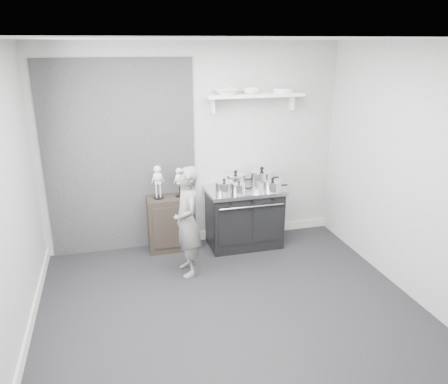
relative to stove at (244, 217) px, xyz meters
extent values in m
plane|color=black|center=(-0.61, -1.48, -0.41)|extent=(4.00, 4.00, 0.00)
cube|color=#9D9D9B|center=(-0.61, 0.32, 0.94)|extent=(4.00, 0.02, 2.70)
cube|color=#9D9D9B|center=(-0.61, -3.28, 0.94)|extent=(4.00, 0.02, 2.70)
cube|color=#9D9D9B|center=(-2.61, -1.48, 0.94)|extent=(0.02, 3.60, 2.70)
cube|color=#9D9D9B|center=(1.39, -1.48, 0.94)|extent=(0.02, 3.60, 2.70)
cube|color=silver|center=(-0.61, -1.48, 2.29)|extent=(4.00, 3.60, 0.02)
cube|color=black|center=(-1.56, 0.31, 0.84)|extent=(1.90, 0.02, 2.50)
cube|color=silver|center=(0.39, 0.30, -0.35)|extent=(2.00, 0.03, 0.12)
cube|color=silver|center=(-2.59, -1.48, -0.35)|extent=(0.03, 3.60, 0.12)
cube|color=white|center=(0.19, 0.19, 1.61)|extent=(1.30, 0.26, 0.04)
cube|color=white|center=(-0.36, 0.26, 1.49)|extent=(0.03, 0.12, 0.20)
cube|color=white|center=(0.74, 0.26, 1.49)|extent=(0.03, 0.12, 0.20)
cube|color=black|center=(0.00, 0.00, -0.03)|extent=(0.96, 0.58, 0.77)
cube|color=silver|center=(0.00, 0.00, 0.38)|extent=(1.02, 0.62, 0.05)
cube|color=black|center=(-0.23, -0.28, -0.01)|extent=(0.40, 0.02, 0.50)
cube|color=black|center=(0.23, -0.28, -0.01)|extent=(0.40, 0.02, 0.50)
cylinder|color=silver|center=(0.00, -0.31, 0.26)|extent=(0.87, 0.02, 0.02)
cylinder|color=black|center=(-0.29, -0.30, 0.34)|extent=(0.04, 0.03, 0.04)
cylinder|color=black|center=(0.00, -0.30, 0.34)|extent=(0.04, 0.03, 0.04)
cylinder|color=black|center=(0.29, -0.30, 0.34)|extent=(0.04, 0.03, 0.04)
cube|color=black|center=(-1.01, 0.13, -0.04)|extent=(0.57, 0.33, 0.74)
imported|color=slate|center=(-0.89, -0.57, 0.26)|extent=(0.36, 0.51, 1.34)
cylinder|color=white|center=(-0.31, -0.08, 0.47)|extent=(0.23, 0.23, 0.13)
cylinder|color=white|center=(-0.31, -0.08, 0.55)|extent=(0.24, 0.24, 0.01)
sphere|color=black|center=(-0.31, -0.08, 0.57)|extent=(0.04, 0.04, 0.04)
cylinder|color=black|center=(-0.15, -0.08, 0.47)|extent=(0.10, 0.02, 0.02)
cylinder|color=white|center=(-0.09, 0.14, 0.48)|extent=(0.28, 0.28, 0.16)
cylinder|color=white|center=(-0.09, 0.14, 0.57)|extent=(0.29, 0.29, 0.01)
sphere|color=black|center=(-0.09, 0.14, 0.60)|extent=(0.05, 0.05, 0.05)
cylinder|color=black|center=(0.09, 0.14, 0.48)|extent=(0.10, 0.02, 0.02)
cylinder|color=white|center=(0.27, 0.08, 0.50)|extent=(0.31, 0.31, 0.19)
cylinder|color=white|center=(0.27, 0.08, 0.61)|extent=(0.32, 0.32, 0.02)
sphere|color=black|center=(0.27, 0.08, 0.64)|extent=(0.06, 0.06, 0.06)
cylinder|color=black|center=(0.46, 0.08, 0.50)|extent=(0.10, 0.02, 0.02)
cylinder|color=white|center=(0.33, -0.16, 0.46)|extent=(0.24, 0.24, 0.12)
cylinder|color=white|center=(0.33, -0.16, 0.53)|extent=(0.25, 0.25, 0.01)
sphere|color=black|center=(0.33, -0.16, 0.56)|extent=(0.04, 0.04, 0.04)
cylinder|color=black|center=(0.49, -0.16, 0.46)|extent=(0.10, 0.02, 0.02)
cylinder|color=white|center=(-0.13, -0.16, 0.46)|extent=(0.17, 0.17, 0.12)
cylinder|color=white|center=(-0.13, -0.16, 0.53)|extent=(0.17, 0.17, 0.01)
sphere|color=black|center=(-0.13, -0.16, 0.55)|extent=(0.03, 0.03, 0.03)
cylinder|color=black|center=(-0.01, -0.16, 0.46)|extent=(0.10, 0.02, 0.02)
imported|color=white|center=(-0.21, 0.19, 1.67)|extent=(0.31, 0.31, 0.08)
imported|color=white|center=(0.13, 0.19, 1.66)|extent=(0.22, 0.22, 0.07)
cylinder|color=white|center=(0.57, 0.19, 1.66)|extent=(0.28, 0.28, 0.06)
camera|label=1|loc=(-1.71, -5.26, 2.26)|focal=35.00mm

